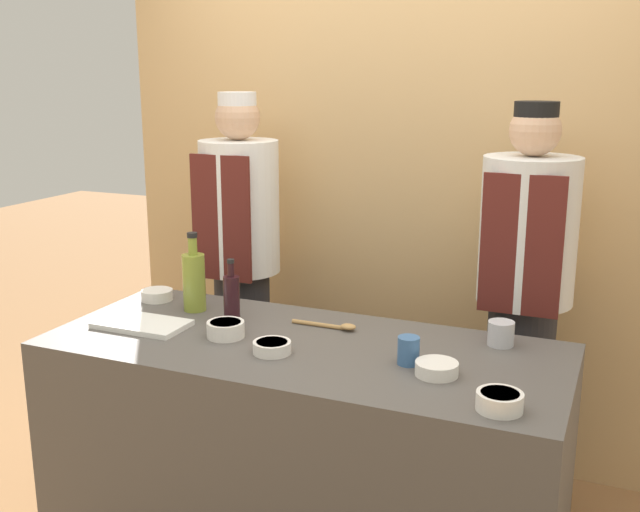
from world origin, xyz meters
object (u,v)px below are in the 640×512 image
(bottle_oil, at_px, (194,280))
(cutting_board, at_px, (142,324))
(cup_blue, at_px, (408,351))
(chef_right, at_px, (523,302))
(bottle_wine, at_px, (232,297))
(cup_steel, at_px, (501,333))
(wooden_spoon, at_px, (333,326))
(sauce_bowl_white, at_px, (272,347))
(sauce_bowl_yellow, at_px, (157,294))
(sauce_bowl_orange, at_px, (500,400))
(chef_left, at_px, (241,266))
(sauce_bowl_red, at_px, (437,368))
(sauce_bowl_purple, at_px, (226,328))

(bottle_oil, bearing_deg, cutting_board, -106.63)
(cup_blue, xyz_separation_m, chef_right, (0.25, 0.76, -0.02))
(bottle_wine, relative_size, cup_blue, 2.60)
(bottle_oil, height_order, cup_steel, bottle_oil)
(bottle_wine, relative_size, cup_steel, 2.65)
(cutting_board, bearing_deg, chef_right, 32.13)
(cup_steel, distance_m, wooden_spoon, 0.60)
(bottle_oil, bearing_deg, chef_right, 24.70)
(cup_steel, bearing_deg, bottle_oil, -176.21)
(cup_blue, height_order, wooden_spoon, cup_blue)
(sauce_bowl_white, bearing_deg, bottle_oil, 148.76)
(sauce_bowl_white, bearing_deg, sauce_bowl_yellow, 153.64)
(bottle_oil, bearing_deg, bottle_wine, -14.83)
(sauce_bowl_orange, xyz_separation_m, chef_right, (-0.08, 0.99, -0.01))
(chef_left, bearing_deg, sauce_bowl_red, -35.48)
(sauce_bowl_red, height_order, sauce_bowl_yellow, same)
(sauce_bowl_white, height_order, chef_left, chef_left)
(cup_steel, bearing_deg, bottle_wine, -172.44)
(sauce_bowl_orange, bearing_deg, chef_left, 144.10)
(sauce_bowl_yellow, bearing_deg, chef_left, 76.13)
(bottle_wine, xyz_separation_m, bottle_oil, (-0.20, 0.05, 0.03))
(sauce_bowl_yellow, height_order, cup_steel, cup_steel)
(bottle_oil, distance_m, chef_right, 1.32)
(cup_blue, bearing_deg, bottle_oil, 167.28)
(chef_right, bearing_deg, cup_blue, -108.43)
(sauce_bowl_red, relative_size, sauce_bowl_yellow, 1.05)
(sauce_bowl_white, bearing_deg, bottle_wine, 140.04)
(sauce_bowl_white, xyz_separation_m, cup_steel, (0.69, 0.38, 0.02))
(sauce_bowl_orange, xyz_separation_m, cup_steel, (-0.09, 0.52, 0.01))
(sauce_bowl_yellow, relative_size, chef_left, 0.07)
(cutting_board, distance_m, bottle_oil, 0.28)
(sauce_bowl_purple, bearing_deg, sauce_bowl_orange, -12.31)
(sauce_bowl_purple, bearing_deg, cup_blue, 0.80)
(sauce_bowl_white, height_order, sauce_bowl_yellow, sauce_bowl_yellow)
(sauce_bowl_orange, distance_m, bottle_oil, 1.35)
(bottle_oil, bearing_deg, wooden_spoon, 0.88)
(sauce_bowl_purple, relative_size, sauce_bowl_yellow, 1.05)
(cup_steel, bearing_deg, cup_blue, -130.07)
(cup_steel, height_order, chef_left, chef_left)
(sauce_bowl_red, relative_size, sauce_bowl_purple, 1.00)
(chef_left, bearing_deg, chef_right, 0.00)
(sauce_bowl_orange, relative_size, wooden_spoon, 0.52)
(cutting_board, distance_m, cup_steel, 1.30)
(sauce_bowl_yellow, height_order, wooden_spoon, sauce_bowl_yellow)
(sauce_bowl_white, relative_size, sauce_bowl_orange, 0.98)
(sauce_bowl_purple, bearing_deg, sauce_bowl_white, -18.84)
(bottle_wine, bearing_deg, sauce_bowl_orange, -19.88)
(sauce_bowl_orange, height_order, chef_left, chef_left)
(sauce_bowl_orange, bearing_deg, bottle_wine, 160.12)
(cup_blue, distance_m, chef_right, 0.80)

